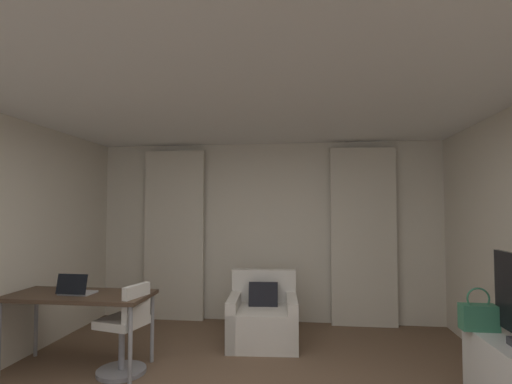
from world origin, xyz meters
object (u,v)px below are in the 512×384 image
handbag_primary (479,316)px  desk (80,300)px  desk_chair (125,333)px  laptop (76,290)px  armchair (263,319)px

handbag_primary → desk: bearing=177.8°
desk → desk_chair: desk_chair is taller
desk_chair → handbag_primary: bearing=-1.5°
laptop → handbag_primary: (3.81, -0.10, -0.11)m
desk → handbag_primary: bearing=-2.2°
armchair → handbag_primary: 2.34m
armchair → handbag_primary: (2.01, -1.13, 0.41)m
desk_chair → laptop: size_ratio=2.68×
desk → handbag_primary: handbag_primary is taller
laptop → desk_chair: bearing=-1.5°
laptop → armchair: bearing=29.6°
armchair → desk_chair: bearing=-140.6°
desk_chair → handbag_primary: 3.29m
armchair → desk: armchair is taller
armchair → laptop: size_ratio=2.65×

